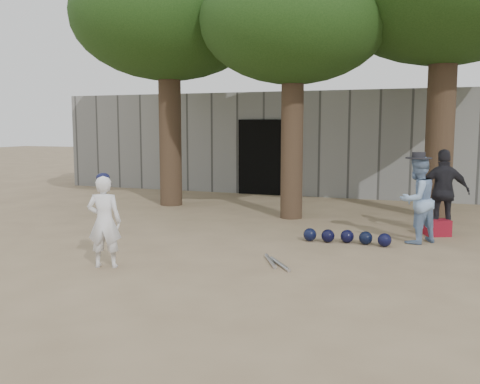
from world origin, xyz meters
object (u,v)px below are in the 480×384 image
at_px(boy_player, 104,222).
at_px(spectator_dark, 444,192).
at_px(red_bag, 437,228).
at_px(spectator_blue, 417,200).

bearing_deg(boy_player, spectator_dark, -156.16).
bearing_deg(boy_player, red_bag, -156.68).
distance_m(spectator_blue, spectator_dark, 1.03).
distance_m(boy_player, spectator_dark, 6.18).
height_order(boy_player, spectator_dark, spectator_dark).
relative_size(spectator_dark, red_bag, 3.80).
xyz_separation_m(spectator_dark, red_bag, (-0.08, -0.15, -0.65)).
height_order(boy_player, spectator_blue, spectator_blue).
distance_m(boy_player, spectator_blue, 5.25).
xyz_separation_m(boy_player, red_bag, (4.46, 4.05, -0.51)).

